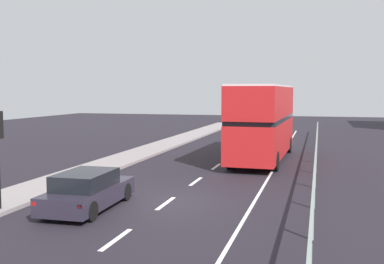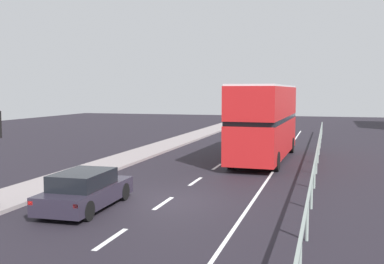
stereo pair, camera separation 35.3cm
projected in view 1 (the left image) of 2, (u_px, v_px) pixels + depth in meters
name	position (u px, v px, depth m)	size (l,w,h in m)	color
ground_plane	(169.00, 202.00, 17.01)	(74.12, 120.00, 0.10)	black
near_sidewalk_kerb	(34.00, 190.00, 18.51)	(2.35, 80.00, 0.14)	gray
lane_paint_markings	(253.00, 166.00, 24.78)	(3.18, 46.00, 0.01)	silver
bridge_side_railing	(316.00, 151.00, 24.21)	(0.10, 42.00, 1.07)	gray
double_decker_bus_red	(263.00, 120.00, 26.82)	(2.84, 10.39, 4.36)	red
hatchback_car_near	(88.00, 191.00, 15.76)	(1.86, 4.29, 1.31)	#25212E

